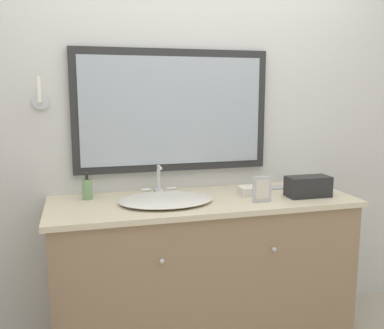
{
  "coord_description": "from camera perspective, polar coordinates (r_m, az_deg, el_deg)",
  "views": [
    {
      "loc": [
        -0.68,
        -1.92,
        1.5
      ],
      "look_at": [
        -0.07,
        0.33,
        1.1
      ],
      "focal_mm": 40.0,
      "sensor_mm": 36.0,
      "label": 1
    }
  ],
  "objects": [
    {
      "name": "metal_tray",
      "position": [
        2.71,
        10.11,
        -3.09
      ],
      "size": [
        0.2,
        0.09,
        0.01
      ],
      "color": "#ADADB2",
      "rests_on": "vanity_counter"
    },
    {
      "name": "appliance_box",
      "position": [
        2.55,
        15.23,
        -2.85
      ],
      "size": [
        0.25,
        0.12,
        0.12
      ],
      "color": "black",
      "rests_on": "vanity_counter"
    },
    {
      "name": "wall_back",
      "position": [
        2.68,
        -0.57,
        5.01
      ],
      "size": [
        8.0,
        0.18,
        2.55
      ],
      "color": "silver",
      "rests_on": "ground_plane"
    },
    {
      "name": "soap_bottle",
      "position": [
        2.47,
        -13.79,
        -3.14
      ],
      "size": [
        0.06,
        0.06,
        0.16
      ],
      "color": "#709966",
      "rests_on": "vanity_counter"
    },
    {
      "name": "hand_towel_near_sink",
      "position": [
        2.85,
        14.2,
        -2.39
      ],
      "size": [
        0.15,
        0.11,
        0.03
      ],
      "color": "#A8B7C6",
      "rests_on": "vanity_counter"
    },
    {
      "name": "vanity_counter",
      "position": [
        2.57,
        1.48,
        -14.31
      ],
      "size": [
        1.72,
        0.61,
        0.9
      ],
      "color": "#937556",
      "rests_on": "ground_plane"
    },
    {
      "name": "hand_towel_far_corner",
      "position": [
        2.53,
        8.11,
        -3.49
      ],
      "size": [
        0.16,
        0.11,
        0.05
      ],
      "color": "silver",
      "rests_on": "vanity_counter"
    },
    {
      "name": "picture_frame",
      "position": [
        2.36,
        9.32,
        -3.31
      ],
      "size": [
        0.11,
        0.01,
        0.14
      ],
      "color": "#B2B2B7",
      "rests_on": "vanity_counter"
    },
    {
      "name": "sink_basin",
      "position": [
        2.34,
        -3.52,
        -4.64
      ],
      "size": [
        0.52,
        0.43,
        0.18
      ],
      "color": "silver",
      "rests_on": "vanity_counter"
    }
  ]
}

